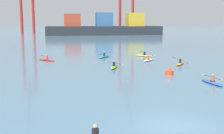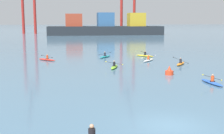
# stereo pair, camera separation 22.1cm
# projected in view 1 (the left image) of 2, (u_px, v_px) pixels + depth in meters

# --- Properties ---
(ground_plane) EXTENTS (800.00, 800.00, 0.00)m
(ground_plane) POSITION_uv_depth(u_px,v_px,m) (172.00, 126.00, 16.72)
(ground_plane) COLOR #476B84
(container_barge) EXTENTS (46.25, 10.02, 8.92)m
(container_barge) POSITION_uv_depth(u_px,v_px,m) (104.00, 27.00, 120.37)
(container_barge) COLOR #1E2328
(container_barge) RESTS_ON ground
(channel_buoy) EXTENTS (0.90, 0.90, 1.00)m
(channel_buoy) POSITION_uv_depth(u_px,v_px,m) (169.00, 71.00, 32.33)
(channel_buoy) COLOR red
(channel_buoy) RESTS_ON ground
(kayak_lime) EXTENTS (2.18, 3.42, 0.95)m
(kayak_lime) POSITION_uv_depth(u_px,v_px,m) (114.00, 67.00, 36.98)
(kayak_lime) COLOR #7ABC2D
(kayak_lime) RESTS_ON ground
(kayak_blue) EXTENTS (2.20, 3.45, 1.00)m
(kayak_blue) POSITION_uv_depth(u_px,v_px,m) (212.00, 82.00, 27.77)
(kayak_blue) COLOR #2856B2
(kayak_blue) RESTS_ON ground
(kayak_yellow) EXTENTS (2.70, 2.95, 0.98)m
(kayak_yellow) POSITION_uv_depth(u_px,v_px,m) (144.00, 55.00, 48.64)
(kayak_yellow) COLOR yellow
(kayak_yellow) RESTS_ON ground
(kayak_white) EXTENTS (2.52, 3.08, 0.97)m
(kayak_white) POSITION_uv_depth(u_px,v_px,m) (148.00, 60.00, 43.27)
(kayak_white) COLOR silver
(kayak_white) RESTS_ON ground
(kayak_teal) EXTENTS (2.41, 3.15, 0.95)m
(kayak_teal) POSITION_uv_depth(u_px,v_px,m) (104.00, 56.00, 47.43)
(kayak_teal) COLOR teal
(kayak_teal) RESTS_ON ground
(kayak_orange) EXTENTS (2.42, 3.14, 1.04)m
(kayak_orange) POSITION_uv_depth(u_px,v_px,m) (180.00, 63.00, 39.79)
(kayak_orange) COLOR orange
(kayak_orange) RESTS_ON ground
(kayak_red) EXTENTS (2.89, 2.76, 0.96)m
(kayak_red) POSITION_uv_depth(u_px,v_px,m) (46.00, 59.00, 43.76)
(kayak_red) COLOR red
(kayak_red) RESTS_ON ground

